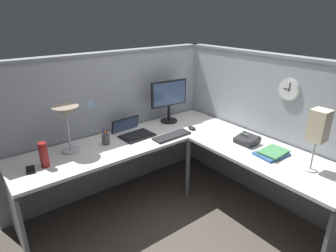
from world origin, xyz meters
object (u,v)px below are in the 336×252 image
Objects in this scene: monitor at (169,98)px; office_phone at (247,140)px; keyboard at (172,136)px; computer_mouse at (192,128)px; book_stack at (272,153)px; desk_lamp_paper at (319,127)px; pen_cup at (106,139)px; thermos_flask at (44,155)px; cell_phone at (31,170)px; wall_clock at (289,90)px; laptop at (132,132)px; desk_lamp_dome at (66,115)px.

monitor reaches higher than office_phone.
computer_mouse is at bearing 2.88° from keyboard.
desk_lamp_paper is at bearing -87.46° from book_stack.
pen_cup is 0.62m from thermos_flask.
pen_cup is (-0.93, 0.24, 0.04)m from computer_mouse.
monitor reaches higher than cell_phone.
laptop is at bearing 134.78° from wall_clock.
book_stack is 0.57× the size of desk_lamp_paper.
cell_phone is 0.48× the size of book_stack.
desk_lamp_paper reaches higher than office_phone.
office_phone reaches higher than computer_mouse.
keyboard is 1.24m from wall_clock.
monitor is 1.64m from desk_lamp_paper.
wall_clock is (0.33, 0.12, 0.52)m from book_stack.
monitor is at bearing 54.45° from keyboard.
wall_clock reaches higher than cell_phone.
computer_mouse is at bearing -5.60° from thermos_flask.
keyboard is at bearing 117.83° from book_stack.
book_stack is at bearing -20.28° from cell_phone.
keyboard is 0.77m from office_phone.
computer_mouse is at bearing 4.65° from cell_phone.
monitor is 2.27× the size of thermos_flask.
desk_lamp_dome is at bearing 28.68° from thermos_flask.
thermos_flask reaches higher than office_phone.
cell_phone is 2.13m from book_stack.
book_stack is at bearing -46.48° from pen_cup.
pen_cup reaches higher than book_stack.
cell_phone is at bearing -173.09° from monitor.
thermos_flask is at bearing -172.28° from monitor.
thermos_flask reaches higher than cell_phone.
keyboard is 1.39m from desk_lamp_paper.
cell_phone is 0.68× the size of office_phone.
pen_cup reaches higher than computer_mouse.
desk_lamp_dome is (-1.22, -0.05, 0.07)m from monitor.
cell_phone is (-0.40, -0.14, -0.36)m from desk_lamp_dome.
book_stack is at bearing -79.67° from computer_mouse.
cell_phone is at bearing 176.68° from thermos_flask.
laptop is at bearing 130.18° from keyboard.
pen_cup is at bearing 165.42° from computer_mouse.
thermos_flask is at bearing 170.53° from keyboard.
laptop is 1.08m from cell_phone.
monitor is 1.66m from cell_phone.
office_phone is (1.46, -0.92, -0.33)m from desk_lamp_dome.
keyboard is 2.04× the size of office_phone.
office_phone is 0.96× the size of wall_clock.
desk_lamp_paper is (0.78, -1.57, 0.36)m from laptop.
pen_cup is at bearing -10.17° from desk_lamp_dome.
thermos_flask is (-0.28, -0.15, -0.25)m from desk_lamp_dome.
cell_phone is 0.16m from thermos_flask.
monitor reaches higher than keyboard.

